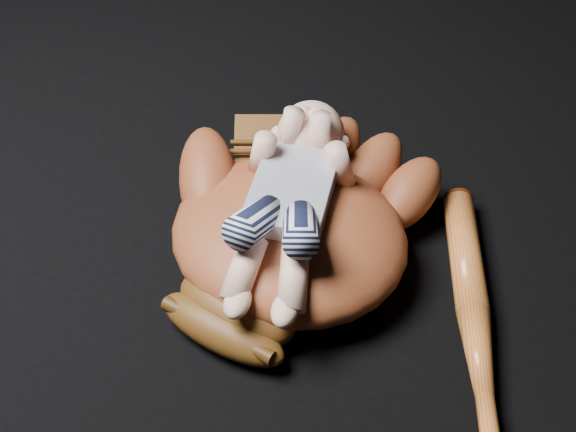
% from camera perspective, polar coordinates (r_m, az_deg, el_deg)
% --- Properties ---
extents(baseball_glove, '(0.48, 0.54, 0.15)m').
position_cam_1_polar(baseball_glove, '(1.12, 0.08, -0.82)').
color(baseball_glove, maroon).
rests_on(baseball_glove, ground).
extents(newborn_baby, '(0.25, 0.40, 0.15)m').
position_cam_1_polar(newborn_baby, '(1.07, -0.06, 1.00)').
color(newborn_baby, '#DFA68F').
rests_on(newborn_baby, baseball_glove).
extents(baseball_bat, '(0.22, 0.48, 0.05)m').
position_cam_1_polar(baseball_bat, '(1.10, 13.19, -7.81)').
color(baseball_bat, '#B55A23').
rests_on(baseball_bat, ground).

